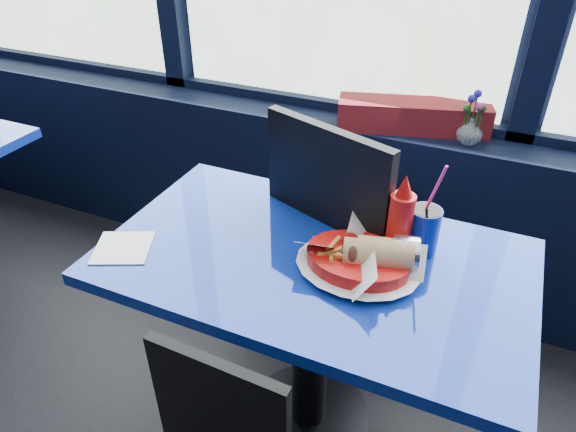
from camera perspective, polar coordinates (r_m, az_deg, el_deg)
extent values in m
cube|color=black|center=(2.42, 3.59, 2.43)|extent=(5.00, 0.26, 0.80)
cube|color=black|center=(2.31, 4.68, 12.12)|extent=(4.80, 0.08, 0.06)
cylinder|color=black|center=(2.00, 2.25, -21.26)|extent=(0.44, 0.44, 0.03)
cylinder|color=black|center=(1.75, 2.49, -15.12)|extent=(0.12, 0.12, 0.68)
cube|color=navy|center=(1.48, 2.86, -5.08)|extent=(1.20, 0.70, 0.04)
cube|color=black|center=(1.27, -7.50, -21.57)|extent=(0.35, 0.04, 0.40)
cube|color=black|center=(1.94, 3.83, -2.41)|extent=(0.62, 0.62, 0.05)
cube|color=black|center=(1.59, 4.12, 1.09)|extent=(0.44, 0.19, 0.53)
cylinder|color=black|center=(2.15, 11.40, -8.09)|extent=(0.03, 0.03, 0.49)
cylinder|color=black|center=(1.90, 4.18, -14.20)|extent=(0.03, 0.03, 0.49)
cylinder|color=black|center=(2.33, 3.06, -3.54)|extent=(0.03, 0.03, 0.49)
cylinder|color=black|center=(2.10, -4.46, -8.41)|extent=(0.03, 0.03, 0.49)
cube|color=maroon|center=(2.13, 13.71, 10.78)|extent=(0.61, 0.30, 0.12)
imported|color=silver|center=(2.07, 19.53, 8.85)|extent=(0.13, 0.13, 0.10)
cylinder|color=#1E5919|center=(2.06, 19.26, 9.73)|extent=(0.01, 0.01, 0.16)
sphere|color=#2E21C6|center=(2.03, 19.76, 12.17)|extent=(0.03, 0.03, 0.03)
cylinder|color=#1E5919|center=(2.05, 20.04, 9.16)|extent=(0.01, 0.01, 0.14)
sphere|color=#C83A96|center=(2.02, 20.50, 11.32)|extent=(0.03, 0.03, 0.03)
cylinder|color=#1E5919|center=(2.07, 19.79, 9.99)|extent=(0.01, 0.01, 0.18)
sphere|color=#2E21C6|center=(2.04, 20.35, 12.63)|extent=(0.03, 0.03, 0.03)
cylinder|color=#1E5919|center=(2.08, 18.90, 9.36)|extent=(0.01, 0.01, 0.12)
sphere|color=#1E5919|center=(2.05, 19.27, 11.23)|extent=(0.03, 0.03, 0.03)
cylinder|color=#1E5919|center=(2.07, 20.36, 9.12)|extent=(0.01, 0.01, 0.13)
sphere|color=#1E5919|center=(2.04, 20.79, 11.12)|extent=(0.03, 0.03, 0.03)
cylinder|color=red|center=(1.41, 7.74, -5.10)|extent=(0.33, 0.33, 0.06)
cylinder|color=white|center=(1.42, 7.71, -5.48)|extent=(0.32, 0.32, 0.00)
cylinder|color=silver|center=(1.40, 12.90, -4.08)|extent=(0.09, 0.11, 0.10)
sphere|color=#532D1C|center=(1.37, 7.21, -4.04)|extent=(0.07, 0.07, 0.07)
cylinder|color=red|center=(1.37, 6.96, -2.88)|extent=(0.06, 0.06, 0.01)
cylinder|color=red|center=(1.44, 12.28, -1.10)|extent=(0.07, 0.07, 0.20)
cone|color=red|center=(1.38, 12.91, 3.32)|extent=(0.05, 0.05, 0.06)
cylinder|color=navy|center=(1.49, 14.81, -1.61)|extent=(0.09, 0.09, 0.14)
cylinder|color=black|center=(1.45, 15.18, 0.56)|extent=(0.08, 0.08, 0.01)
cylinder|color=#F83497|center=(1.41, 15.90, 2.49)|extent=(0.05, 0.06, 0.19)
cube|color=white|center=(1.56, -17.86, -3.37)|extent=(0.21, 0.21, 0.00)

